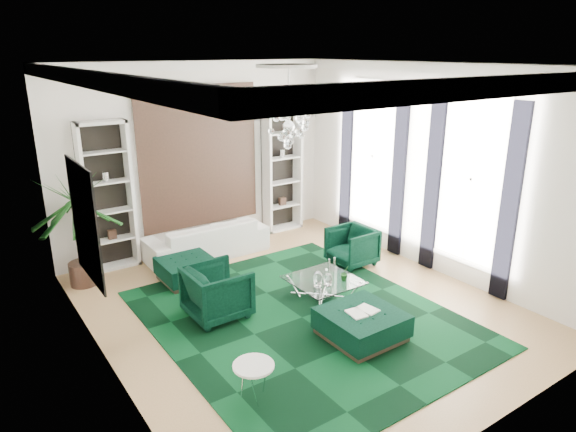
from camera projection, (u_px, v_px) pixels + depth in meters
floor at (297, 307)px, 8.39m from camera, size 6.00×7.00×0.02m
ceiling at (299, 63)px, 7.20m from camera, size 6.00×7.00×0.02m
wall_back at (198, 156)px, 10.54m from camera, size 6.00×0.02×3.80m
wall_front at (506, 273)px, 5.05m from camera, size 6.00×0.02×3.80m
wall_left at (95, 233)px, 6.17m from camera, size 0.02×7.00×3.80m
wall_right at (431, 169)px, 9.42m from camera, size 0.02×7.00×3.80m
crown_molding at (299, 72)px, 7.24m from camera, size 6.00×7.00×0.18m
ceiling_medallion at (287, 66)px, 7.45m from camera, size 0.90×0.90×0.05m
tapestry at (199, 157)px, 10.50m from camera, size 2.50×0.06×2.80m
shelving_left at (108, 197)px, 9.48m from camera, size 0.90×0.38×2.80m
shelving_right at (282, 170)px, 11.59m from camera, size 0.90×0.38×2.80m
painting at (86, 223)px, 6.67m from camera, size 0.04×1.30×1.60m
window_near at (471, 179)px, 8.71m from camera, size 0.03×1.10×2.90m
curtain_near_a at (510, 204)px, 8.16m from camera, size 0.07×0.30×3.25m
curtain_near_b at (433, 184)px, 9.38m from camera, size 0.07×0.30×3.25m
window_far at (373, 156)px, 10.59m from camera, size 0.03×1.10×2.90m
curtain_far_a at (399, 175)px, 10.03m from camera, size 0.07×0.30×3.25m
curtain_far_b at (346, 162)px, 11.25m from camera, size 0.07×0.30×3.25m
rug at (302, 318)px, 8.00m from camera, size 4.20×5.00×0.02m
sofa at (206, 239)px, 10.36m from camera, size 2.45×0.96×0.72m
armchair_left at (217, 292)px, 7.96m from camera, size 0.91×0.88×0.83m
armchair_right at (352, 246)px, 9.92m from camera, size 0.81×0.79×0.74m
coffee_table at (323, 289)px, 8.57m from camera, size 1.06×1.06×0.36m
ottoman_side at (187, 270)px, 9.25m from camera, size 0.92×0.92×0.41m
ottoman_front at (361, 325)px, 7.40m from camera, size 1.05×1.05×0.42m
book at (362, 311)px, 7.33m from camera, size 0.45×0.30×0.03m
side_table at (254, 383)px, 6.07m from camera, size 0.49×0.49×0.48m
palm at (75, 217)px, 8.77m from camera, size 1.58×1.58×2.53m
chandelier at (289, 127)px, 7.95m from camera, size 0.79×0.79×0.71m
table_plant at (345, 273)px, 8.44m from camera, size 0.14×0.11×0.26m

